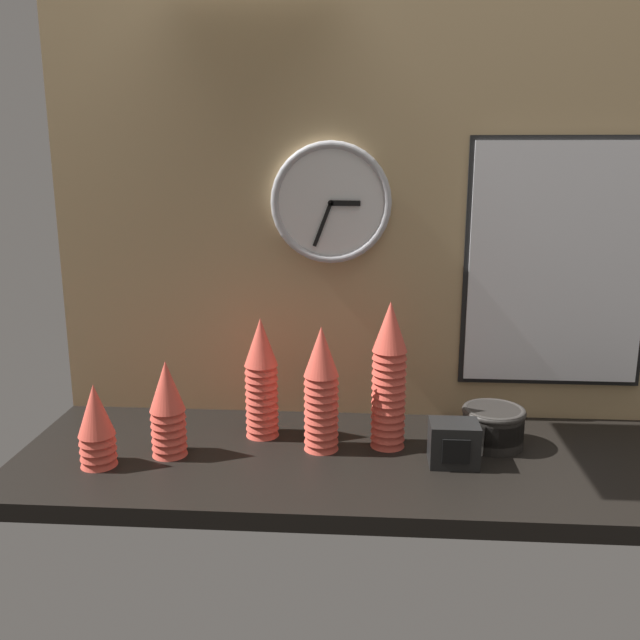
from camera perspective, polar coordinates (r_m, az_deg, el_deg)
ground_plane at (r=1.59m, az=4.01°, el=-11.81°), size 1.60×0.56×0.04m
wall_tiled_back at (r=1.71m, az=4.32°, el=9.00°), size 1.60×0.03×1.05m
cup_stack_center_left at (r=1.63m, az=-4.96°, el=-4.87°), size 0.08×0.08×0.29m
cup_stack_left at (r=1.57m, az=-12.71°, el=-7.28°), size 0.08×0.08×0.22m
cup_stack_far_left at (r=1.56m, az=-18.33°, el=-8.42°), size 0.08×0.08×0.19m
cup_stack_center at (r=1.55m, az=0.11°, el=-5.82°), size 0.08×0.08×0.29m
cup_stack_center_right at (r=1.56m, az=5.84°, el=-4.66°), size 0.08×0.08×0.35m
bowl_stack_right at (r=1.65m, az=14.36°, el=-8.57°), size 0.15×0.15×0.09m
wall_clock at (r=1.68m, az=0.93°, el=9.84°), size 0.30×0.03×0.30m
menu_board at (r=1.76m, az=19.34°, el=4.41°), size 0.45×0.01×0.62m
napkin_dispenser at (r=1.54m, az=11.19°, el=-10.15°), size 0.11×0.09×0.10m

